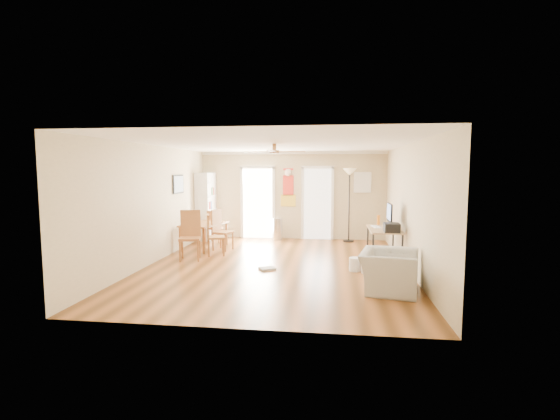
# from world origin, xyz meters

# --- Properties ---
(floor) EXTENTS (7.00, 7.00, 0.00)m
(floor) POSITION_xyz_m (0.00, 0.00, 0.00)
(floor) COLOR brown
(floor) RESTS_ON ground
(ceiling) EXTENTS (5.50, 7.00, 0.00)m
(ceiling) POSITION_xyz_m (0.00, 0.00, 2.60)
(ceiling) COLOR silver
(ceiling) RESTS_ON floor
(wall_back) EXTENTS (5.50, 0.04, 2.60)m
(wall_back) POSITION_xyz_m (0.00, 3.50, 1.30)
(wall_back) COLOR beige
(wall_back) RESTS_ON floor
(wall_front) EXTENTS (5.50, 0.04, 2.60)m
(wall_front) POSITION_xyz_m (0.00, -3.50, 1.30)
(wall_front) COLOR beige
(wall_front) RESTS_ON floor
(wall_left) EXTENTS (0.04, 7.00, 2.60)m
(wall_left) POSITION_xyz_m (-2.75, 0.00, 1.30)
(wall_left) COLOR beige
(wall_left) RESTS_ON floor
(wall_right) EXTENTS (0.04, 7.00, 2.60)m
(wall_right) POSITION_xyz_m (2.75, 0.00, 1.30)
(wall_right) COLOR beige
(wall_right) RESTS_ON floor
(crown_molding) EXTENTS (5.50, 7.00, 0.08)m
(crown_molding) POSITION_xyz_m (0.00, 0.00, 2.56)
(crown_molding) COLOR white
(crown_molding) RESTS_ON wall_back
(kitchen_doorway) EXTENTS (0.90, 0.10, 2.10)m
(kitchen_doorway) POSITION_xyz_m (-1.05, 3.48, 1.05)
(kitchen_doorway) COLOR white
(kitchen_doorway) RESTS_ON wall_back
(bathroom_doorway) EXTENTS (0.80, 0.10, 2.10)m
(bathroom_doorway) POSITION_xyz_m (0.75, 3.48, 1.05)
(bathroom_doorway) COLOR white
(bathroom_doorway) RESTS_ON wall_back
(wall_decal) EXTENTS (0.46, 0.03, 1.10)m
(wall_decal) POSITION_xyz_m (-0.13, 3.48, 1.55)
(wall_decal) COLOR red
(wall_decal) RESTS_ON wall_back
(ac_grille) EXTENTS (0.50, 0.04, 0.60)m
(ac_grille) POSITION_xyz_m (2.05, 3.47, 1.70)
(ac_grille) COLOR white
(ac_grille) RESTS_ON wall_back
(framed_poster) EXTENTS (0.04, 0.66, 0.48)m
(framed_poster) POSITION_xyz_m (-2.73, 1.40, 1.70)
(framed_poster) COLOR black
(framed_poster) RESTS_ON wall_left
(ceiling_fan) EXTENTS (1.24, 1.24, 0.20)m
(ceiling_fan) POSITION_xyz_m (0.00, -0.30, 2.43)
(ceiling_fan) COLOR #593819
(ceiling_fan) RESTS_ON ceiling
(bookshelf) EXTENTS (0.65, 0.97, 1.98)m
(bookshelf) POSITION_xyz_m (-2.53, 3.04, 0.99)
(bookshelf) COLOR silver
(bookshelf) RESTS_ON floor
(dining_table) EXTENTS (1.07, 1.47, 0.67)m
(dining_table) POSITION_xyz_m (-2.15, 1.68, 0.33)
(dining_table) COLOR #965B30
(dining_table) RESTS_ON floor
(dining_chair_right_a) EXTENTS (0.53, 0.53, 1.04)m
(dining_chair_right_a) POSITION_xyz_m (-1.60, 1.51, 0.52)
(dining_chair_right_a) COLOR #A57035
(dining_chair_right_a) RESTS_ON floor
(dining_chair_right_b) EXTENTS (0.52, 0.52, 0.99)m
(dining_chair_right_b) POSITION_xyz_m (-1.60, 0.88, 0.49)
(dining_chair_right_b) COLOR #A06F33
(dining_chair_right_b) RESTS_ON floor
(dining_chair_near) EXTENTS (0.56, 0.56, 1.12)m
(dining_chair_near) POSITION_xyz_m (-2.04, 0.30, 0.56)
(dining_chair_near) COLOR #945E2F
(dining_chair_near) RESTS_ON floor
(dining_chair_far) EXTENTS (0.38, 0.38, 0.90)m
(dining_chair_far) POSITION_xyz_m (-2.13, 2.61, 0.45)
(dining_chair_far) COLOR #A96036
(dining_chair_far) RESTS_ON floor
(trash_can) EXTENTS (0.32, 0.32, 0.64)m
(trash_can) POSITION_xyz_m (-0.41, 3.18, 0.32)
(trash_can) COLOR silver
(trash_can) RESTS_ON floor
(torchiere_lamp) EXTENTS (0.46, 0.46, 2.11)m
(torchiere_lamp) POSITION_xyz_m (1.67, 3.19, 1.05)
(torchiere_lamp) COLOR black
(torchiere_lamp) RESTS_ON floor
(computer_desk) EXTENTS (0.69, 1.37, 0.73)m
(computer_desk) POSITION_xyz_m (2.36, 0.81, 0.37)
(computer_desk) COLOR #A18757
(computer_desk) RESTS_ON floor
(imac) EXTENTS (0.13, 0.62, 0.58)m
(imac) POSITION_xyz_m (2.47, 0.81, 1.02)
(imac) COLOR black
(imac) RESTS_ON computer_desk
(keyboard) EXTENTS (0.21, 0.44, 0.02)m
(keyboard) POSITION_xyz_m (2.20, 1.05, 0.74)
(keyboard) COLOR silver
(keyboard) RESTS_ON computer_desk
(printer) EXTENTS (0.32, 0.37, 0.19)m
(printer) POSITION_xyz_m (2.45, 0.32, 0.83)
(printer) COLOR black
(printer) RESTS_ON computer_desk
(orange_bottle) EXTENTS (0.08, 0.08, 0.23)m
(orange_bottle) POSITION_xyz_m (2.30, 1.46, 0.85)
(orange_bottle) COLOR orange
(orange_bottle) RESTS_ON computer_desk
(wastebasket_a) EXTENTS (0.34, 0.34, 0.33)m
(wastebasket_a) POSITION_xyz_m (1.92, -0.39, 0.17)
(wastebasket_a) COLOR white
(wastebasket_a) RESTS_ON floor
(wastebasket_b) EXTENTS (0.28, 0.28, 0.28)m
(wastebasket_b) POSITION_xyz_m (1.66, -0.25, 0.14)
(wastebasket_b) COLOR silver
(wastebasket_b) RESTS_ON floor
(floor_cloth) EXTENTS (0.39, 0.37, 0.04)m
(floor_cloth) POSITION_xyz_m (-0.14, -0.38, 0.02)
(floor_cloth) COLOR #A7A7A1
(floor_cloth) RESTS_ON floor
(armchair) EXTENTS (1.13, 1.23, 0.69)m
(armchair) POSITION_xyz_m (2.15, -1.56, 0.34)
(armchair) COLOR #A3A39E
(armchair) RESTS_ON floor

